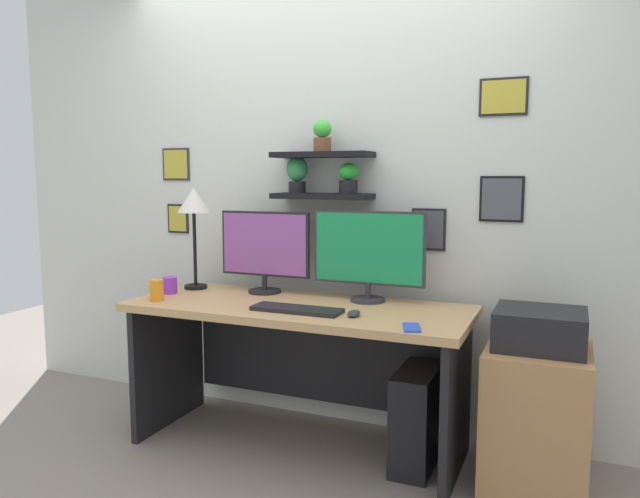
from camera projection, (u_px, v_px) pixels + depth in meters
ground_plane at (299, 446)px, 3.12m from camera, size 8.00×8.00×0.00m
back_wall_assembly at (331, 183)px, 3.36m from camera, size 4.40×0.24×2.70m
desk at (303, 342)px, 3.11m from camera, size 1.73×0.68×0.75m
monitor_left at (265, 249)px, 3.31m from camera, size 0.53×0.18×0.45m
monitor_right at (369, 252)px, 3.08m from camera, size 0.59×0.18×0.47m
keyboard at (297, 309)px, 2.87m from camera, size 0.44×0.14×0.02m
computer_mouse at (354, 313)px, 2.77m from camera, size 0.06×0.09×0.03m
desk_lamp at (194, 207)px, 3.40m from camera, size 0.19×0.19×0.58m
cell_phone at (412, 328)px, 2.55m from camera, size 0.11×0.15×0.01m
coffee_mug at (170, 285)px, 3.31m from camera, size 0.08×0.08×0.09m
water_cup at (157, 290)px, 3.12m from camera, size 0.07×0.07×0.11m
drawer_cabinet at (536, 418)px, 2.68m from camera, size 0.44×0.50×0.64m
printer at (540, 329)px, 2.63m from camera, size 0.38×0.34×0.17m
computer_tower_right at (417, 418)px, 2.89m from camera, size 0.18×0.40×0.48m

